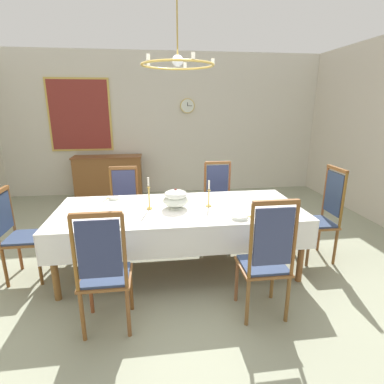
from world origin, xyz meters
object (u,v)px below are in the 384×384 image
object	(u,v)px
chair_south_b	(266,258)
framed_painting	(80,115)
chair_north_a	(124,202)
spoon_secondary	(107,199)
dining_table	(180,213)
soup_tureen	(176,198)
bowl_near_right	(114,198)
bowl_far_left	(114,224)
chair_north_b	(219,197)
chair_head_east	(322,214)
spoon_primary	(250,217)
mounted_clock	(187,106)
chandelier	(178,64)
bowl_near_left	(240,217)
candlestick_west	(149,196)
candlestick_east	(209,196)
chair_south_a	(104,270)
chair_head_west	(19,233)
sideboard	(109,177)

from	to	relation	value
chair_south_b	framed_painting	xyz separation A→B (m)	(-2.48, 4.42, 1.13)
chair_north_a	spoon_secondary	distance (m)	0.60
framed_painting	chair_south_b	bearing A→B (deg)	-60.68
dining_table	chair_north_a	bearing A→B (deg)	126.52
soup_tureen	bowl_near_right	world-z (taller)	soup_tureen
chair_north_a	bowl_far_left	distance (m)	1.48
chair_south_b	chair_north_b	distance (m)	2.01
chair_head_east	framed_painting	size ratio (longest dim) A/B	0.81
spoon_secondary	chair_north_b	bearing A→B (deg)	31.88
chair_north_a	chair_head_east	bearing A→B (deg)	158.80
chair_south_b	spoon_primary	distance (m)	0.62
soup_tureen	mounted_clock	world-z (taller)	mounted_clock
spoon_secondary	framed_painting	size ratio (longest dim) A/B	0.12
chair_head_east	chandelier	world-z (taller)	chandelier
bowl_near_left	mounted_clock	bearing A→B (deg)	91.65
candlestick_west	chair_north_a	bearing A→B (deg)	111.20
soup_tureen	chair_north_b	bearing A→B (deg)	53.39
bowl_near_right	mounted_clock	world-z (taller)	mounted_clock
bowl_near_left	framed_painting	xyz separation A→B (m)	(-2.39, 3.86, 0.94)
candlestick_west	chair_south_b	bearing A→B (deg)	-43.72
spoon_primary	chair_south_b	bearing A→B (deg)	-91.68
chair_head_east	candlestick_east	size ratio (longest dim) A/B	3.79
dining_table	candlestick_east	world-z (taller)	candlestick_east
bowl_near_right	spoon_primary	bearing A→B (deg)	-28.88
chair_south_a	chair_south_b	bearing A→B (deg)	-0.09
dining_table	chair_north_a	size ratio (longest dim) A/B	2.65
chair_south_b	chair_north_b	xyz separation A→B (m)	(0.00, 2.01, -0.03)
chair_south_b	spoon_secondary	size ratio (longest dim) A/B	6.88
chair_head_west	mounted_clock	xyz separation A→B (m)	(2.32, 3.41, 1.37)
chair_south_a	bowl_near_left	xyz separation A→B (m)	(1.35, 0.57, 0.21)
chair_head_west	spoon_secondary	distance (m)	1.06
candlestick_east	bowl_near_right	world-z (taller)	candlestick_east
candlestick_east	framed_painting	xyz separation A→B (m)	(-2.14, 3.42, 0.84)
candlestick_west	bowl_near_left	world-z (taller)	candlestick_west
dining_table	mounted_clock	distance (m)	3.66
dining_table	chandelier	size ratio (longest dim) A/B	3.68
mounted_clock	framed_painting	xyz separation A→B (m)	(-2.28, 0.01, -0.19)
candlestick_west	bowl_near_left	xyz separation A→B (m)	(0.96, -0.44, -0.13)
chair_head_west	candlestick_west	xyz separation A→B (m)	(1.47, 0.00, 0.37)
bowl_far_left	spoon_secondary	world-z (taller)	bowl_far_left
candlestick_east	sideboard	distance (m)	3.58
chair_head_east	sideboard	bearing A→B (deg)	44.29
bowl_near_right	spoon_secondary	xyz separation A→B (m)	(-0.09, 0.03, -0.01)
spoon_primary	framed_painting	bearing A→B (deg)	124.44
chair_north_b	sideboard	size ratio (longest dim) A/B	0.77
candlestick_west	sideboard	distance (m)	3.33
chair_head_east	spoon_secondary	world-z (taller)	chair_head_east
mounted_clock	framed_painting	world-z (taller)	framed_painting
chair_south_b	chandelier	distance (m)	2.14
candlestick_east	spoon_secondary	size ratio (longest dim) A/B	1.83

